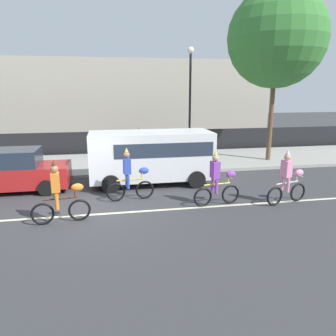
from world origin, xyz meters
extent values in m
plane|color=#38383A|center=(0.00, 0.00, 0.00)|extent=(80.00, 80.00, 0.00)
cube|color=beige|center=(0.00, -0.50, 0.00)|extent=(36.00, 0.14, 0.01)
cube|color=#9E9B93|center=(0.00, 6.50, 0.07)|extent=(60.00, 5.00, 0.15)
cube|color=black|center=(0.00, 9.40, 0.70)|extent=(40.00, 0.08, 1.40)
cube|color=#B2A899|center=(-0.61, 18.00, 3.03)|extent=(28.00, 8.00, 6.06)
torus|color=black|center=(-0.27, -0.90, 0.33)|extent=(0.67, 0.15, 0.67)
torus|color=black|center=(-1.31, -1.03, 0.33)|extent=(0.67, 0.15, 0.67)
cylinder|color=#4C2614|center=(-0.79, -0.96, 0.75)|extent=(0.96, 0.17, 0.05)
cylinder|color=#4C2614|center=(-0.94, -0.98, 0.84)|extent=(0.04, 0.04, 0.18)
cylinder|color=#4C2614|center=(-0.38, -0.91, 0.86)|extent=(0.04, 0.04, 0.23)
cylinder|color=#4C2614|center=(-0.38, -0.91, 0.98)|extent=(0.10, 0.50, 0.03)
ellipsoid|color=orange|center=(-0.29, -0.90, 1.05)|extent=(0.38, 0.24, 0.24)
cube|color=orange|center=(-0.89, -0.98, 1.26)|extent=(0.28, 0.35, 0.56)
sphere|color=#9E7051|center=(-0.89, -0.98, 1.66)|extent=(0.22, 0.22, 0.22)
cone|color=#4C2614|center=(-0.89, -0.98, 1.84)|extent=(0.14, 0.14, 0.16)
cylinder|color=orange|center=(-0.87, -1.12, 0.71)|extent=(0.11, 0.11, 0.48)
cylinder|color=orange|center=(-0.91, -0.84, 0.71)|extent=(0.11, 0.11, 0.48)
torus|color=black|center=(1.90, 0.77, 0.33)|extent=(0.67, 0.14, 0.67)
torus|color=black|center=(0.86, 0.65, 0.33)|extent=(0.67, 0.14, 0.67)
cylinder|color=gold|center=(1.38, 0.71, 0.75)|extent=(0.97, 0.15, 0.05)
cylinder|color=gold|center=(1.23, 0.69, 0.84)|extent=(0.04, 0.04, 0.18)
cylinder|color=gold|center=(1.80, 0.75, 0.86)|extent=(0.04, 0.04, 0.23)
cylinder|color=gold|center=(1.80, 0.75, 0.98)|extent=(0.09, 0.50, 0.03)
ellipsoid|color=#2D47B2|center=(1.88, 0.76, 1.05)|extent=(0.38, 0.24, 0.24)
cube|color=#2D47B2|center=(1.28, 0.70, 1.26)|extent=(0.27, 0.34, 0.56)
sphere|color=#9E7051|center=(1.28, 0.70, 1.66)|extent=(0.22, 0.22, 0.22)
cone|color=gold|center=(1.28, 0.70, 1.84)|extent=(0.14, 0.14, 0.16)
cylinder|color=#2D47B2|center=(1.30, 0.56, 0.71)|extent=(0.11, 0.11, 0.48)
cylinder|color=#2D47B2|center=(1.27, 0.84, 0.71)|extent=(0.11, 0.11, 0.48)
torus|color=black|center=(4.77, -0.29, 0.33)|extent=(0.67, 0.16, 0.67)
torus|color=black|center=(3.73, -0.43, 0.33)|extent=(0.67, 0.16, 0.67)
cylinder|color=#E5D84C|center=(4.25, -0.36, 0.75)|extent=(0.96, 0.18, 0.05)
cylinder|color=#E5D84C|center=(4.10, -0.38, 0.84)|extent=(0.04, 0.04, 0.18)
cylinder|color=#E5D84C|center=(4.67, -0.31, 0.86)|extent=(0.04, 0.04, 0.23)
cylinder|color=#E5D84C|center=(4.67, -0.31, 0.98)|extent=(0.10, 0.50, 0.03)
ellipsoid|color=purple|center=(4.75, -0.29, 1.05)|extent=(0.38, 0.25, 0.24)
cube|color=purple|center=(4.15, -0.38, 1.26)|extent=(0.28, 0.35, 0.56)
sphere|color=tan|center=(4.15, -0.38, 1.66)|extent=(0.22, 0.22, 0.22)
cone|color=#E5D84C|center=(4.15, -0.38, 1.84)|extent=(0.14, 0.14, 0.16)
cylinder|color=purple|center=(4.17, -0.52, 0.71)|extent=(0.11, 0.11, 0.48)
cylinder|color=purple|center=(4.13, -0.24, 0.71)|extent=(0.11, 0.11, 0.48)
torus|color=black|center=(7.18, -0.53, 0.33)|extent=(0.67, 0.23, 0.67)
torus|color=black|center=(6.17, -0.79, 0.33)|extent=(0.67, 0.23, 0.67)
cylinder|color=silver|center=(6.68, -0.66, 0.75)|extent=(0.95, 0.28, 0.05)
cylinder|color=silver|center=(6.53, -0.69, 0.84)|extent=(0.04, 0.04, 0.18)
cylinder|color=silver|center=(7.08, -0.56, 0.86)|extent=(0.04, 0.04, 0.23)
cylinder|color=silver|center=(7.08, -0.56, 0.98)|extent=(0.15, 0.49, 0.03)
ellipsoid|color=pink|center=(7.16, -0.54, 1.05)|extent=(0.40, 0.28, 0.24)
cube|color=pink|center=(6.58, -0.68, 1.26)|extent=(0.31, 0.37, 0.56)
sphere|color=tan|center=(6.58, -0.68, 1.66)|extent=(0.22, 0.22, 0.22)
cone|color=silver|center=(6.58, -0.68, 1.84)|extent=(0.14, 0.14, 0.16)
cylinder|color=pink|center=(6.61, -0.82, 0.71)|extent=(0.11, 0.11, 0.48)
cylinder|color=pink|center=(6.54, -0.55, 0.71)|extent=(0.11, 0.11, 0.48)
cube|color=white|center=(2.41, 2.70, 1.23)|extent=(5.00, 2.00, 1.90)
cube|color=#283342|center=(2.81, 2.70, 1.58)|extent=(3.90, 2.02, 0.56)
cylinder|color=black|center=(4.11, 1.70, 0.35)|extent=(0.70, 0.22, 0.70)
cylinder|color=black|center=(4.11, 3.70, 0.35)|extent=(0.70, 0.22, 0.70)
cylinder|color=black|center=(0.71, 1.70, 0.35)|extent=(0.70, 0.22, 0.70)
cylinder|color=black|center=(0.71, 3.70, 0.35)|extent=(0.70, 0.22, 0.70)
cube|color=#AD1E1E|center=(-2.94, 2.64, 0.60)|extent=(4.10, 1.72, 0.80)
cube|color=#232D3D|center=(-3.04, 2.64, 1.32)|extent=(2.10, 1.58, 0.64)
cylinder|color=black|center=(-1.67, 1.78, 0.30)|extent=(0.60, 0.20, 0.60)
cylinder|color=black|center=(-1.67, 3.50, 0.30)|extent=(0.60, 0.20, 0.60)
cylinder|color=black|center=(5.10, 6.85, 2.90)|extent=(0.12, 0.12, 5.50)
sphere|color=#EAEACC|center=(5.10, 6.85, 5.83)|extent=(0.36, 0.36, 0.36)
cylinder|color=brown|center=(9.18, 5.56, 2.39)|extent=(0.24, 0.24, 4.48)
sphere|color=#387A33|center=(9.18, 5.56, 6.35)|extent=(4.93, 4.93, 4.93)
cylinder|color=#33333D|center=(2.48, 8.24, 0.57)|extent=(0.20, 0.20, 0.85)
cube|color=#1E727A|center=(2.48, 8.24, 1.28)|extent=(0.32, 0.20, 0.56)
sphere|color=#9E7051|center=(2.48, 8.24, 1.67)|extent=(0.20, 0.20, 0.20)
camera|label=1|loc=(0.65, -10.53, 3.90)|focal=35.00mm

